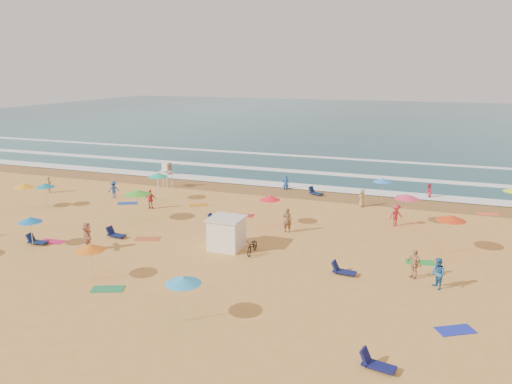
% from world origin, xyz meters
% --- Properties ---
extents(ground, '(220.00, 220.00, 0.00)m').
position_xyz_m(ground, '(0.00, 0.00, 0.00)').
color(ground, gold).
rests_on(ground, ground).
extents(ocean, '(220.00, 140.00, 0.18)m').
position_xyz_m(ocean, '(0.00, 84.00, 0.00)').
color(ocean, '#0C4756').
rests_on(ocean, ground).
extents(wet_sand, '(220.00, 220.00, 0.00)m').
position_xyz_m(wet_sand, '(0.00, 12.50, 0.01)').
color(wet_sand, olive).
rests_on(wet_sand, ground).
extents(surf_foam, '(200.00, 18.70, 0.05)m').
position_xyz_m(surf_foam, '(0.00, 21.32, 0.10)').
color(surf_foam, white).
rests_on(surf_foam, ground).
extents(cabana, '(2.00, 2.00, 2.00)m').
position_xyz_m(cabana, '(-1.31, -3.39, 1.00)').
color(cabana, white).
rests_on(cabana, ground).
extents(cabana_roof, '(2.20, 2.20, 0.12)m').
position_xyz_m(cabana_roof, '(-1.31, -3.39, 2.06)').
color(cabana_roof, silver).
rests_on(cabana_roof, cabana).
extents(bicycle, '(0.76, 1.92, 0.99)m').
position_xyz_m(bicycle, '(0.59, -3.69, 0.49)').
color(bicycle, black).
rests_on(bicycle, ground).
extents(lifeguard_stand, '(1.20, 1.20, 2.10)m').
position_xyz_m(lifeguard_stand, '(-13.90, 10.27, 1.05)').
color(lifeguard_stand, white).
rests_on(lifeguard_stand, ground).
extents(beach_umbrellas, '(58.75, 27.34, 0.82)m').
position_xyz_m(beach_umbrellas, '(3.44, 0.70, 2.13)').
color(beach_umbrellas, '#FFAA1A').
rests_on(beach_umbrellas, ground).
extents(loungers, '(43.52, 27.27, 0.34)m').
position_xyz_m(loungers, '(5.02, -1.33, 0.17)').
color(loungers, '#0E1649').
rests_on(loungers, ground).
extents(towels, '(35.72, 23.82, 0.03)m').
position_xyz_m(towels, '(0.86, -1.32, 0.01)').
color(towels, '#DD1B53').
rests_on(towels, ground).
extents(beachgoers, '(46.27, 25.32, 2.12)m').
position_xyz_m(beachgoers, '(-0.78, 3.66, 0.78)').
color(beachgoers, tan).
rests_on(beachgoers, ground).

